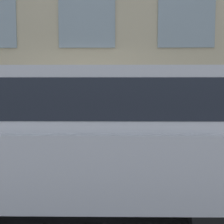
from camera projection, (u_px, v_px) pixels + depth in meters
ground_plane at (71, 176)px, 4.82m from camera, size 80.00×80.00×0.00m
sidewalk at (81, 151)px, 6.21m from camera, size 2.81×60.00×0.17m
fire_hydrant at (97, 132)px, 5.31m from camera, size 0.35×0.46×0.83m
person at (127, 104)px, 5.37m from camera, size 0.37×0.24×1.52m
parked_truck_silver_near at (61, 130)px, 3.41m from camera, size 1.86×5.17×1.57m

